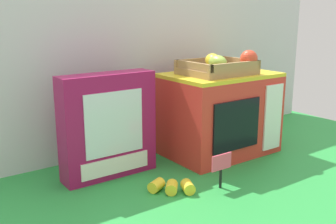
{
  "coord_description": "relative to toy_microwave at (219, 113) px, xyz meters",
  "views": [
    {
      "loc": [
        -0.79,
        -0.99,
        0.47
      ],
      "look_at": [
        -0.08,
        0.01,
        0.17
      ],
      "focal_mm": 42.05,
      "sensor_mm": 36.0,
      "label": 1
    }
  ],
  "objects": [
    {
      "name": "food_groups_crate",
      "position": [
        -0.02,
        -0.02,
        0.17
      ],
      "size": [
        0.23,
        0.18,
        0.08
      ],
      "color": "#A37F51",
      "rests_on": "toy_microwave"
    },
    {
      "name": "cookie_set_box",
      "position": [
        -0.41,
        0.04,
        0.01
      ],
      "size": [
        0.29,
        0.08,
        0.31
      ],
      "color": "#99144C",
      "rests_on": "ground"
    },
    {
      "name": "display_back_panel",
      "position": [
        -0.13,
        0.22,
        0.15
      ],
      "size": [
        1.61,
        0.03,
        0.58
      ],
      "primitive_type": "cube",
      "color": "silver",
      "rests_on": "ground"
    },
    {
      "name": "ground_plane",
      "position": [
        -0.13,
        0.01,
        -0.14
      ],
      "size": [
        1.7,
        1.7,
        0.0
      ],
      "primitive_type": "plane",
      "color": "green",
      "rests_on": "ground"
    },
    {
      "name": "toy_microwave",
      "position": [
        0.0,
        0.0,
        0.0
      ],
      "size": [
        0.38,
        0.26,
        0.28
      ],
      "color": "red",
      "rests_on": "ground"
    },
    {
      "name": "loose_toy_banana",
      "position": [
        -0.33,
        -0.17,
        -0.12
      ],
      "size": [
        0.12,
        0.11,
        0.03
      ],
      "color": "yellow",
      "rests_on": "ground"
    },
    {
      "name": "price_sign",
      "position": [
        -0.2,
        -0.23,
        -0.07
      ],
      "size": [
        0.07,
        0.01,
        0.1
      ],
      "color": "black",
      "rests_on": "ground"
    }
  ]
}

